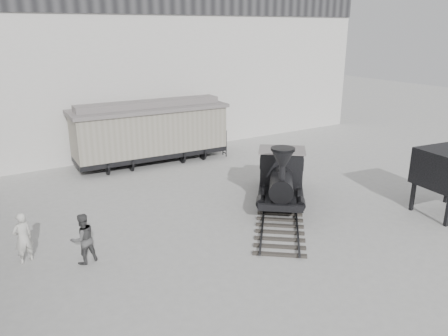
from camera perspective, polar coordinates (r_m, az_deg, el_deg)
ground at (r=15.33m, az=7.59°, el=-10.77°), size 90.00×90.00×0.00m
north_wall at (r=26.78m, az=-13.06°, el=13.70°), size 34.00×2.51×11.00m
locomotive at (r=18.84m, az=7.45°, el=-1.52°), size 6.69×7.68×2.96m
boxcar at (r=24.62m, az=-9.59°, el=4.82°), size 8.70×3.08×3.52m
visitor_a at (r=15.61m, az=-24.78°, el=-8.27°), size 0.73×0.59×1.73m
visitor_b at (r=14.89m, az=-17.95°, el=-8.77°), size 0.95×0.81×1.70m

